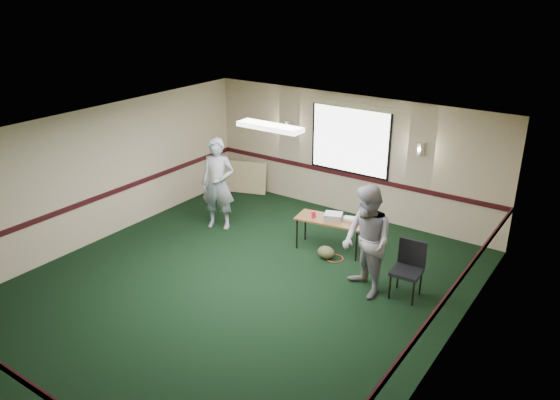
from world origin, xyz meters
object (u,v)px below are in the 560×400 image
Objects in this scene: conference_chair at (409,264)px; person_right at (367,242)px; folding_table at (330,221)px; person_left at (218,184)px; projector at (333,216)px.

person_right is (-0.62, -0.37, 0.39)m from conference_chair.
person_right is (1.26, -1.02, 0.34)m from folding_table.
person_left is at bearing 172.62° from conference_chair.
person_left is at bearing -154.54° from person_right.
person_right is (1.22, -1.07, 0.24)m from projector.
conference_chair is at bearing -24.15° from person_left.
person_right is at bearing -61.42° from projector.
projector is at bearing -10.82° from person_left.
folding_table is 0.73× the size of person_right.
folding_table is 1.99m from conference_chair.
folding_table is 4.18× the size of projector.
folding_table is 1.45× the size of conference_chair.
projector is 0.17× the size of person_left.
person_right is (3.75, -0.63, -0.02)m from person_left.
conference_chair is (1.88, -0.66, -0.05)m from folding_table.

